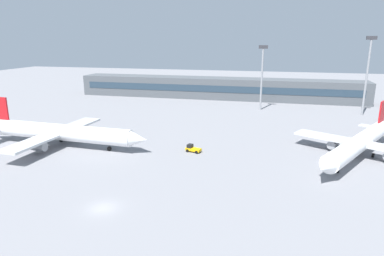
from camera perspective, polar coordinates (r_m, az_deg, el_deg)
ground_plane at (r=90.61m, az=-2.74°, el=-1.66°), size 400.00×400.00×0.00m
terminal_building at (r=151.38m, az=4.24°, el=6.71°), size 124.46×12.13×9.00m
airplane_near at (r=88.78m, az=-21.14°, el=-0.70°), size 45.87×31.98×11.33m
airplane_mid at (r=83.46m, az=26.27°, el=-2.35°), size 28.36×39.09×10.58m
baggage_tug_yellow at (r=79.23m, az=0.09°, el=-3.48°), size 3.86×2.53×1.75m
floodlight_tower_west at (r=129.40m, az=27.40°, el=8.56°), size 3.20×0.80×26.50m
floodlight_tower_east at (r=127.22m, az=11.69°, el=9.09°), size 3.20×0.80×23.39m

